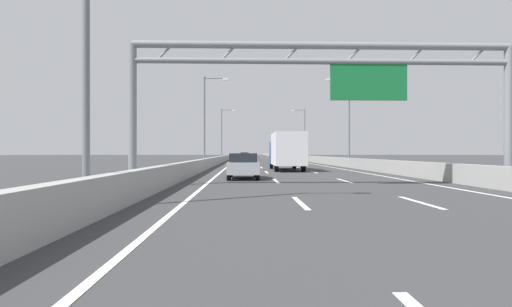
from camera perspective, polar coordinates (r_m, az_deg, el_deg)
name	(u,v)px	position (r m, az deg, el deg)	size (l,w,h in m)	color
ground_plane	(258,158)	(99.24, 0.33, -0.69)	(260.00, 260.00, 0.00)	#38383A
lane_dash_left_1	(300,203)	(11.88, 6.41, -7.09)	(0.16, 3.00, 0.01)	white
lane_dash_left_2	(276,181)	(20.79, 2.91, -3.96)	(0.16, 3.00, 0.01)	white
lane_dash_left_3	(267,172)	(29.75, 1.53, -2.71)	(0.16, 3.00, 0.01)	white
lane_dash_left_4	(261,168)	(38.73, 0.78, -2.04)	(0.16, 3.00, 0.01)	white
lane_dash_left_5	(258,165)	(47.72, 0.32, -1.62)	(0.16, 3.00, 0.01)	white
lane_dash_left_6	(256,163)	(56.71, 0.01, -1.33)	(0.16, 3.00, 0.01)	white
lane_dash_left_7	(254,161)	(65.70, -0.22, -1.13)	(0.16, 3.00, 0.01)	white
lane_dash_left_8	(253,160)	(74.70, -0.40, -0.97)	(0.16, 3.00, 0.01)	white
lane_dash_left_9	(252,159)	(83.70, -0.54, -0.85)	(0.16, 3.00, 0.01)	white
lane_dash_left_10	(252,159)	(92.69, -0.65, -0.75)	(0.16, 3.00, 0.01)	white
lane_dash_left_11	(251,158)	(101.69, -0.74, -0.66)	(0.16, 3.00, 0.01)	white
lane_dash_left_12	(250,158)	(110.69, -0.81, -0.59)	(0.16, 3.00, 0.01)	white
lane_dash_left_13	(250,157)	(119.69, -0.88, -0.54)	(0.16, 3.00, 0.01)	white
lane_dash_left_14	(250,157)	(128.69, -0.93, -0.49)	(0.16, 3.00, 0.01)	white
lane_dash_left_15	(249,157)	(137.68, -0.98, -0.44)	(0.16, 3.00, 0.01)	white
lane_dash_left_16	(249,156)	(146.68, -1.02, -0.40)	(0.16, 3.00, 0.01)	white
lane_dash_left_17	(249,156)	(155.68, -1.06, -0.37)	(0.16, 3.00, 0.01)	white
lane_dash_right_1	(420,202)	(12.88, 22.58, -6.53)	(0.16, 3.00, 0.01)	white
lane_dash_right_2	(344,181)	(21.38, 12.60, -3.85)	(0.16, 3.00, 0.01)	white
lane_dash_right_3	(314,172)	(30.17, 8.38, -2.67)	(0.16, 3.00, 0.01)	white
lane_dash_right_4	(298,168)	(39.05, 6.07, -2.02)	(0.16, 3.00, 0.01)	white
lane_dash_right_5	(288,165)	(47.98, 4.62, -1.61)	(0.16, 3.00, 0.01)	white
lane_dash_right_6	(281,163)	(56.93, 3.63, -1.33)	(0.16, 3.00, 0.01)	white
lane_dash_right_7	(276,161)	(65.89, 2.91, -1.12)	(0.16, 3.00, 0.01)	white
lane_dash_right_8	(272,160)	(74.87, 2.36, -0.97)	(0.16, 3.00, 0.01)	white
lane_dash_right_9	(269,159)	(83.84, 1.93, -0.84)	(0.16, 3.00, 0.01)	white
lane_dash_right_10	(267,159)	(92.83, 1.58, -0.74)	(0.16, 3.00, 0.01)	white
lane_dash_right_11	(265,158)	(101.81, 1.29, -0.66)	(0.16, 3.00, 0.01)	white
lane_dash_right_12	(263,158)	(110.80, 1.05, -0.59)	(0.16, 3.00, 0.01)	white
lane_dash_right_13	(262,157)	(119.79, 0.85, -0.54)	(0.16, 3.00, 0.01)	white
lane_dash_right_14	(261,157)	(128.78, 0.67, -0.48)	(0.16, 3.00, 0.01)	white
lane_dash_right_15	(260,157)	(137.77, 0.52, -0.44)	(0.16, 3.00, 0.01)	white
lane_dash_right_16	(259,156)	(146.77, 0.38, -0.40)	(0.16, 3.00, 0.01)	white
lane_dash_right_17	(258,156)	(155.76, 0.26, -0.37)	(0.16, 3.00, 0.01)	white
edge_line_left	(236,159)	(87.20, -2.85, -0.80)	(0.16, 176.00, 0.01)	white
edge_line_right	(284,159)	(87.61, 4.03, -0.80)	(0.16, 176.00, 0.01)	white
barrier_left	(232,156)	(109.23, -3.48, -0.36)	(0.45, 220.00, 0.95)	#9E9E99
barrier_right	(282,156)	(109.66, 3.75, -0.36)	(0.45, 220.00, 0.95)	#9E9E99
sign_gantry	(329,76)	(17.97, 10.48, 10.95)	(16.99, 0.36, 6.36)	gray
streetlamp_left_near	(95,7)	(12.06, -22.25, 18.98)	(2.58, 0.28, 9.50)	slate
streetlamp_left_mid	(207,115)	(42.20, -7.15, 5.47)	(2.58, 0.28, 9.50)	slate
streetlamp_right_mid	(347,116)	(43.41, 12.97, 5.32)	(2.58, 0.28, 9.50)	slate
streetlamp_left_far	(223,131)	(73.18, -4.82, 3.23)	(2.58, 0.28, 9.50)	slate
streetlamp_right_far	(303,131)	(73.88, 6.84, 3.20)	(2.58, 0.28, 9.50)	slate
yellow_car	(244,155)	(127.22, -1.71, -0.15)	(1.89, 4.58, 1.50)	yellow
green_car	(288,157)	(63.59, 4.61, -0.52)	(1.78, 4.63, 1.43)	#1E7A38
orange_car	(245,155)	(112.11, -1.64, -0.20)	(1.86, 4.17, 1.47)	orange
silver_car	(243,166)	(22.55, -1.85, -1.74)	(1.74, 4.13, 1.45)	#A8ADB2
white_car	(245,156)	(78.46, -1.64, -0.36)	(1.83, 4.16, 1.47)	silver
box_truck	(287,150)	(32.96, 4.45, 0.47)	(2.38, 7.90, 3.07)	#194799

